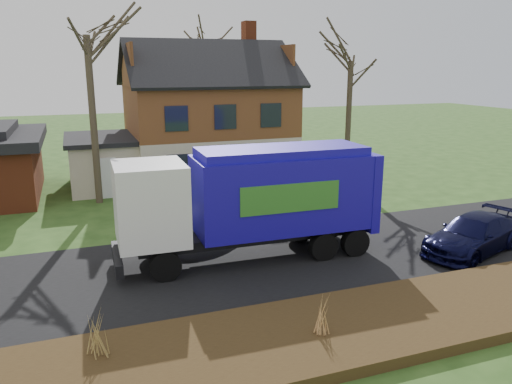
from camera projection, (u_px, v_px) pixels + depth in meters
name	position (u px, v px, depth m)	size (l,w,h in m)	color
ground	(256.00, 262.00, 17.33)	(120.00, 120.00, 0.00)	#284818
road	(256.00, 262.00, 17.33)	(80.00, 7.00, 0.02)	black
mulch_verge	(329.00, 332.00, 12.47)	(80.00, 3.50, 0.30)	#312110
main_house	(199.00, 111.00, 29.50)	(12.95, 8.95, 9.26)	beige
garbage_truck	(255.00, 196.00, 17.22)	(9.17, 2.65, 3.91)	black
silver_sedan	(207.00, 215.00, 20.17)	(1.57, 4.51, 1.48)	#B4B6BC
navy_wagon	(473.00, 234.00, 18.10)	(1.88, 4.63, 1.34)	black
tree_front_west	(84.00, 8.00, 22.61)	(3.75, 3.75, 11.13)	#463B2A
tree_front_east	(352.00, 40.00, 27.83)	(3.54, 3.54, 9.84)	#403526
tree_back	(205.00, 30.00, 36.09)	(3.47, 3.47, 10.97)	#443629
grass_clump_west	(97.00, 335.00, 11.10)	(0.37, 0.31, 0.99)	#9D8245
grass_clump_mid	(322.00, 316.00, 11.98)	(0.34, 0.28, 0.95)	tan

